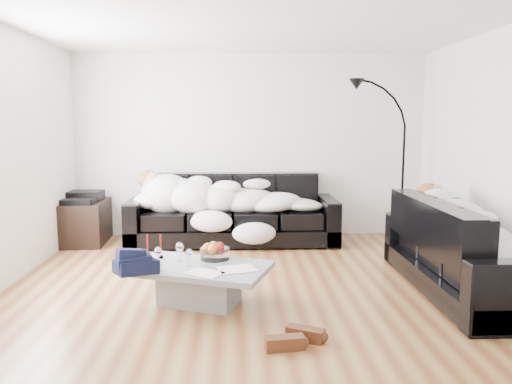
{
  "coord_description": "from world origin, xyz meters",
  "views": [
    {
      "loc": [
        -0.2,
        -4.95,
        1.65
      ],
      "look_at": [
        0.0,
        0.3,
        0.9
      ],
      "focal_mm": 35.0,
      "sensor_mm": 36.0,
      "label": 1
    }
  ],
  "objects_px": {
    "sleeper_right": "(468,226)",
    "coffee_table": "(199,285)",
    "shoes": "(295,338)",
    "fruit_bowl": "(215,250)",
    "candle_left": "(148,247)",
    "wine_glass_a": "(180,252)",
    "wine_glass_c": "(189,258)",
    "sleeper_back": "(233,195)",
    "floor_lamp": "(403,171)",
    "sofa_back": "(233,209)",
    "wine_glass_b": "(158,256)",
    "candle_right": "(161,247)",
    "sofa_right": "(466,246)",
    "av_cabinet": "(85,222)",
    "stereo": "(83,197)"
  },
  "relations": [
    {
      "from": "sleeper_right",
      "to": "coffee_table",
      "type": "height_order",
      "value": "sleeper_right"
    },
    {
      "from": "coffee_table",
      "to": "shoes",
      "type": "bearing_deg",
      "value": -49.08
    },
    {
      "from": "fruit_bowl",
      "to": "candle_left",
      "type": "relative_size",
      "value": 1.2
    },
    {
      "from": "wine_glass_a",
      "to": "shoes",
      "type": "height_order",
      "value": "wine_glass_a"
    },
    {
      "from": "wine_glass_a",
      "to": "wine_glass_c",
      "type": "relative_size",
      "value": 1.16
    },
    {
      "from": "sleeper_back",
      "to": "floor_lamp",
      "type": "bearing_deg",
      "value": 0.17
    },
    {
      "from": "floor_lamp",
      "to": "sofa_back",
      "type": "bearing_deg",
      "value": 158.8
    },
    {
      "from": "sofa_back",
      "to": "wine_glass_c",
      "type": "relative_size",
      "value": 18.5
    },
    {
      "from": "coffee_table",
      "to": "sofa_back",
      "type": "bearing_deg",
      "value": 82.92
    },
    {
      "from": "shoes",
      "to": "wine_glass_b",
      "type": "bearing_deg",
      "value": 145.17
    },
    {
      "from": "wine_glass_b",
      "to": "candle_right",
      "type": "xyz_separation_m",
      "value": [
        -0.01,
        0.24,
        0.03
      ]
    },
    {
      "from": "sofa_right",
      "to": "wine_glass_b",
      "type": "height_order",
      "value": "sofa_right"
    },
    {
      "from": "floor_lamp",
      "to": "wine_glass_c",
      "type": "bearing_deg",
      "value": -159.57
    },
    {
      "from": "wine_glass_b",
      "to": "candle_left",
      "type": "relative_size",
      "value": 0.72
    },
    {
      "from": "wine_glass_c",
      "to": "av_cabinet",
      "type": "bearing_deg",
      "value": 124.58
    },
    {
      "from": "sleeper_back",
      "to": "coffee_table",
      "type": "relative_size",
      "value": 1.93
    },
    {
      "from": "candle_right",
      "to": "av_cabinet",
      "type": "bearing_deg",
      "value": 122.57
    },
    {
      "from": "sleeper_right",
      "to": "candle_right",
      "type": "distance_m",
      "value": 2.95
    },
    {
      "from": "sleeper_right",
      "to": "floor_lamp",
      "type": "distance_m",
      "value": 2.06
    },
    {
      "from": "wine_glass_c",
      "to": "candle_left",
      "type": "relative_size",
      "value": 0.65
    },
    {
      "from": "wine_glass_a",
      "to": "candle_left",
      "type": "distance_m",
      "value": 0.32
    },
    {
      "from": "coffee_table",
      "to": "floor_lamp",
      "type": "xyz_separation_m",
      "value": [
        2.6,
        2.29,
        0.79
      ]
    },
    {
      "from": "sofa_back",
      "to": "sleeper_right",
      "type": "distance_m",
      "value": 3.09
    },
    {
      "from": "sofa_back",
      "to": "candle_right",
      "type": "height_order",
      "value": "sofa_back"
    },
    {
      "from": "candle_right",
      "to": "floor_lamp",
      "type": "bearing_deg",
      "value": 34.3
    },
    {
      "from": "sleeper_back",
      "to": "wine_glass_b",
      "type": "xyz_separation_m",
      "value": [
        -0.66,
        -2.26,
        -0.21
      ]
    },
    {
      "from": "sleeper_right",
      "to": "floor_lamp",
      "type": "height_order",
      "value": "floor_lamp"
    },
    {
      "from": "shoes",
      "to": "floor_lamp",
      "type": "bearing_deg",
      "value": 63.61
    },
    {
      "from": "fruit_bowl",
      "to": "sleeper_right",
      "type": "bearing_deg",
      "value": 1.15
    },
    {
      "from": "sleeper_right",
      "to": "wine_glass_a",
      "type": "xyz_separation_m",
      "value": [
        -2.76,
        -0.11,
        -0.2
      ]
    },
    {
      "from": "wine_glass_a",
      "to": "candle_right",
      "type": "bearing_deg",
      "value": 149.52
    },
    {
      "from": "sofa_right",
      "to": "av_cabinet",
      "type": "distance_m",
      "value": 4.8
    },
    {
      "from": "sleeper_back",
      "to": "av_cabinet",
      "type": "distance_m",
      "value": 2.06
    },
    {
      "from": "coffee_table",
      "to": "av_cabinet",
      "type": "height_order",
      "value": "av_cabinet"
    },
    {
      "from": "fruit_bowl",
      "to": "wine_glass_c",
      "type": "height_order",
      "value": "fruit_bowl"
    },
    {
      "from": "wine_glass_a",
      "to": "wine_glass_c",
      "type": "bearing_deg",
      "value": -56.62
    },
    {
      "from": "candle_right",
      "to": "stereo",
      "type": "bearing_deg",
      "value": 122.57
    },
    {
      "from": "sofa_right",
      "to": "wine_glass_a",
      "type": "bearing_deg",
      "value": 92.31
    },
    {
      "from": "sofa_right",
      "to": "wine_glass_c",
      "type": "height_order",
      "value": "sofa_right"
    },
    {
      "from": "av_cabinet",
      "to": "stereo",
      "type": "bearing_deg",
      "value": 0.0
    },
    {
      "from": "sofa_right",
      "to": "wine_glass_b",
      "type": "distance_m",
      "value": 2.94
    },
    {
      "from": "wine_glass_a",
      "to": "stereo",
      "type": "height_order",
      "value": "stereo"
    },
    {
      "from": "sofa_back",
      "to": "candle_right",
      "type": "distance_m",
      "value": 2.18
    },
    {
      "from": "floor_lamp",
      "to": "sofa_right",
      "type": "bearing_deg",
      "value": -111.08
    },
    {
      "from": "stereo",
      "to": "sofa_right",
      "type": "bearing_deg",
      "value": -23.34
    },
    {
      "from": "sofa_right",
      "to": "av_cabinet",
      "type": "bearing_deg",
      "value": 63.75
    },
    {
      "from": "sleeper_back",
      "to": "wine_glass_a",
      "type": "height_order",
      "value": "sleeper_back"
    },
    {
      "from": "wine_glass_a",
      "to": "shoes",
      "type": "xyz_separation_m",
      "value": [
        0.96,
        -1.03,
        -0.39
      ]
    },
    {
      "from": "coffee_table",
      "to": "stereo",
      "type": "distance_m",
      "value": 2.97
    },
    {
      "from": "sleeper_back",
      "to": "wine_glass_c",
      "type": "distance_m",
      "value": 2.33
    }
  ]
}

